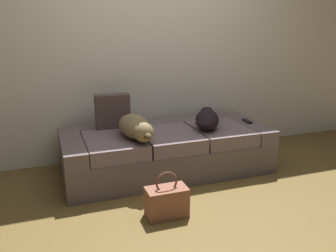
# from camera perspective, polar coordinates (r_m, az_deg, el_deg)

# --- Properties ---
(ground_plane) EXTENTS (10.00, 10.00, 0.00)m
(ground_plane) POSITION_cam_1_polar(r_m,az_deg,el_deg) (2.90, 6.72, -14.63)
(ground_plane) COLOR brown
(back_wall) EXTENTS (6.40, 0.10, 2.80)m
(back_wall) POSITION_cam_1_polar(r_m,az_deg,el_deg) (3.99, -3.16, 15.20)
(back_wall) COLOR silver
(back_wall) RESTS_ON ground
(couch) EXTENTS (2.04, 0.88, 0.44)m
(couch) POSITION_cam_1_polar(r_m,az_deg,el_deg) (3.66, -0.27, -3.83)
(couch) COLOR #5A514D
(couch) RESTS_ON ground
(dog_tan) EXTENTS (0.31, 0.63, 0.21)m
(dog_tan) POSITION_cam_1_polar(r_m,az_deg,el_deg) (3.30, -5.03, -0.20)
(dog_tan) COLOR olive
(dog_tan) RESTS_ON couch
(dog_dark) EXTENTS (0.38, 0.53, 0.19)m
(dog_dark) POSITION_cam_1_polar(r_m,az_deg,el_deg) (3.65, 6.15, 1.16)
(dog_dark) COLOR black
(dog_dark) RESTS_ON couch
(tv_remote) EXTENTS (0.05, 0.15, 0.02)m
(tv_remote) POSITION_cam_1_polar(r_m,az_deg,el_deg) (3.93, 12.31, 0.75)
(tv_remote) COLOR black
(tv_remote) RESTS_ON couch
(throw_pillow) EXTENTS (0.34, 0.13, 0.34)m
(throw_pillow) POSITION_cam_1_polar(r_m,az_deg,el_deg) (3.65, -8.71, 2.32)
(throw_pillow) COLOR #4C3C39
(throw_pillow) RESTS_ON couch
(handbag) EXTENTS (0.32, 0.18, 0.38)m
(handbag) POSITION_cam_1_polar(r_m,az_deg,el_deg) (2.88, -0.21, -11.80)
(handbag) COLOR brown
(handbag) RESTS_ON ground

